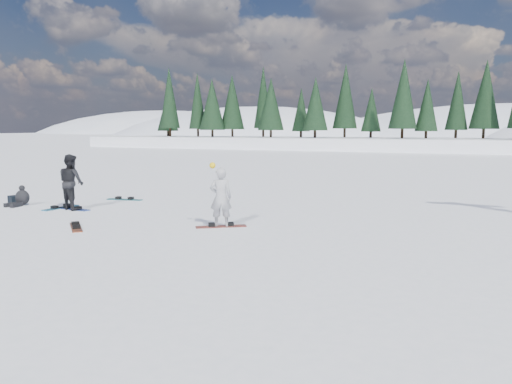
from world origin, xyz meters
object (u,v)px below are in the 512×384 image
Objects in this scene: snowboarder_man at (71,182)px; snowboard_loose_c at (125,200)px; snowboarder_woman at (221,197)px; snowboard_loose_a at (61,208)px; seated_rider at (21,198)px; snowboard_loose_b at (76,227)px; gear_bag at (14,200)px.

snowboarder_man reaches higher than snowboard_loose_c.
snowboarder_man is (-6.39, 0.75, 0.10)m from snowboarder_woman.
snowboarder_man reaches higher than snowboarder_woman.
seated_rider is at bearing 97.63° from snowboard_loose_a.
snowboard_loose_c is (-2.29, 5.20, 0.00)m from snowboard_loose_b.
snowboarder_woman is 4.35m from snowboard_loose_b.
snowboarder_man is at bearing 178.66° from snowboard_loose_b.
snowboarder_man is 1.33× the size of snowboard_loose_a.
seated_rider is 3.81m from snowboard_loose_c.
snowboarder_man reaches higher than snowboard_loose_b.
snowboarder_man is 2.53m from seated_rider.
gear_bag is 0.30× the size of snowboard_loose_b.
snowboarder_woman is at bearing -5.69° from gear_bag.
snowboarder_woman is 9.60m from gear_bag.
seated_rider is at bearing -162.79° from snowboard_loose_b.
snowboarder_woman is 1.28× the size of snowboard_loose_b.
snowboard_loose_a is at bearing -31.28° from snowboarder_woman.
seated_rider is at bearing -29.34° from snowboarder_woman.
seated_rider is 0.61× the size of snowboard_loose_b.
snowboard_loose_c is at bearing 48.98° from seated_rider.
snowboard_loose_b is at bearing -124.89° from snowboard_loose_a.
snowboarder_woman is 8.87m from seated_rider.
seated_rider is 5.54m from snowboard_loose_b.
snowboarder_woman is 2.09× the size of seated_rider.
snowboarder_man is at bearing -3.69° from gear_bag.
snowboard_loose_a is at bearing -115.89° from snowboard_loose_c.
snowboarder_woman is at bearing -91.74° from snowboard_loose_a.
seated_rider reaches higher than snowboard_loose_c.
snowboard_loose_b and snowboard_loose_a have the same top height.
snowboarder_man is 2.17× the size of seated_rider.
snowboard_loose_b is at bearing 151.56° from snowboarder_man.
gear_bag is (-0.70, 0.25, -0.14)m from seated_rider.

